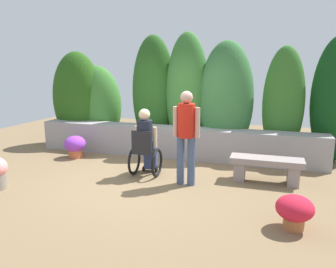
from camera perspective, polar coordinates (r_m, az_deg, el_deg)
The scene contains 8 objects.
ground_plane at distance 6.33m, azimuth -3.55°, elevation -7.83°, with size 13.58×13.58×0.00m, color brown.
stone_retaining_wall at distance 7.76m, azimuth 0.92°, elevation -1.38°, with size 6.85×0.55×0.72m, color gray.
hedge_backdrop at distance 8.22m, azimuth 1.08°, elevation 6.15°, with size 7.70×1.13×2.94m.
stone_bench at distance 6.31m, azimuth 16.80°, elevation -5.44°, with size 1.31×0.42×0.47m.
person_in_wheelchair at distance 6.38m, azimuth -3.90°, elevation -1.84°, with size 0.53×0.66×1.33m.
person_standing_companion at distance 5.78m, azimuth 3.20°, elevation 0.41°, with size 0.49×0.30×1.70m.
flower_pot_terracotta_by_wall at distance 4.69m, azimuth 21.26°, elevation -12.32°, with size 0.49×0.49×0.46m.
flower_pot_red_accent at distance 8.01m, azimuth -15.92°, elevation -1.99°, with size 0.50×0.50×0.52m.
Camera 1 is at (2.18, -5.56, 2.10)m, focal length 34.86 mm.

